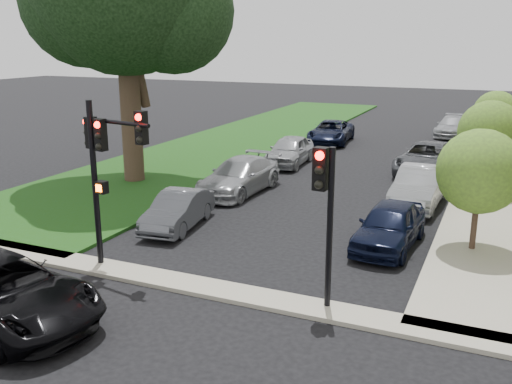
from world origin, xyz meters
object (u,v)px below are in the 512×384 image
at_px(car_parked_2, 428,158).
at_px(car_parked_0, 389,226).
at_px(small_tree_c, 496,113).
at_px(car_parked_4, 452,126).
at_px(car_parked_8, 331,132).
at_px(traffic_signal_main, 105,155).
at_px(traffic_signal_secondary, 325,198).
at_px(small_tree_b, 490,132).
at_px(car_parked_7, 289,151).
at_px(car_parked_5, 178,210).
at_px(car_parked_1, 419,187).
at_px(car_parked_6, 239,176).
at_px(small_tree_a, 480,172).

bearing_deg(car_parked_2, car_parked_0, -83.95).
distance_m(small_tree_c, car_parked_4, 7.25).
height_order(car_parked_2, car_parked_4, car_parked_2).
height_order(car_parked_2, car_parked_8, car_parked_2).
relative_size(traffic_signal_main, traffic_signal_secondary, 1.19).
bearing_deg(small_tree_b, traffic_signal_secondary, -103.30).
xyz_separation_m(traffic_signal_main, traffic_signal_secondary, (6.44, -0.04, -0.51)).
relative_size(car_parked_7, car_parked_8, 0.88).
relative_size(small_tree_b, car_parked_7, 0.90).
relative_size(car_parked_4, car_parked_5, 1.19).
xyz_separation_m(car_parked_1, car_parked_7, (-7.48, 5.09, -0.02)).
relative_size(traffic_signal_secondary, car_parked_4, 0.88).
distance_m(car_parked_5, car_parked_8, 18.69).
bearing_deg(car_parked_6, traffic_signal_main, -85.43).
relative_size(small_tree_c, traffic_signal_main, 0.76).
xyz_separation_m(traffic_signal_main, car_parked_7, (-0.20, 15.39, -2.61)).
height_order(small_tree_a, car_parked_7, small_tree_a).
height_order(small_tree_a, car_parked_1, small_tree_a).
xyz_separation_m(car_parked_0, car_parked_7, (-7.31, 10.36, 0.04)).
distance_m(traffic_signal_main, car_parked_1, 12.87).
distance_m(car_parked_1, car_parked_2, 5.99).
relative_size(small_tree_c, car_parked_7, 0.83).
bearing_deg(car_parked_1, small_tree_a, -61.35).
xyz_separation_m(car_parked_7, car_parked_8, (0.14, 7.28, -0.06)).
height_order(small_tree_b, traffic_signal_main, traffic_signal_main).
distance_m(small_tree_b, traffic_signal_main, 16.50).
bearing_deg(small_tree_c, small_tree_b, -90.00).
relative_size(car_parked_0, car_parked_2, 0.78).
xyz_separation_m(small_tree_c, car_parked_7, (-9.81, -6.63, -1.72)).
bearing_deg(car_parked_8, car_parked_4, 34.97).
bearing_deg(car_parked_7, car_parked_0, -57.95).
xyz_separation_m(small_tree_b, car_parked_7, (-9.81, 2.00, -1.92)).
bearing_deg(small_tree_c, car_parked_8, 176.15).
relative_size(traffic_signal_main, car_parked_4, 1.05).
distance_m(car_parked_1, car_parked_8, 14.39).
relative_size(small_tree_a, traffic_signal_secondary, 0.95).
relative_size(traffic_signal_main, car_parked_8, 0.96).
height_order(small_tree_a, small_tree_c, small_tree_a).
relative_size(small_tree_c, traffic_signal_secondary, 0.91).
relative_size(car_parked_2, car_parked_5, 1.41).
bearing_deg(car_parked_2, car_parked_1, -81.05).
bearing_deg(traffic_signal_secondary, car_parked_1, 85.38).
xyz_separation_m(car_parked_0, car_parked_2, (-0.29, 11.24, 0.04)).
distance_m(car_parked_5, car_parked_6, 5.21).
xyz_separation_m(small_tree_c, car_parked_0, (-2.50, -16.99, -1.75)).
xyz_separation_m(traffic_signal_secondary, car_parked_8, (-6.50, 22.71, -2.16)).
xyz_separation_m(car_parked_1, car_parked_8, (-7.34, 12.37, -0.07)).
relative_size(car_parked_0, car_parked_5, 1.09).
distance_m(small_tree_a, car_parked_5, 10.10).
distance_m(car_parked_2, car_parked_8, 9.40).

